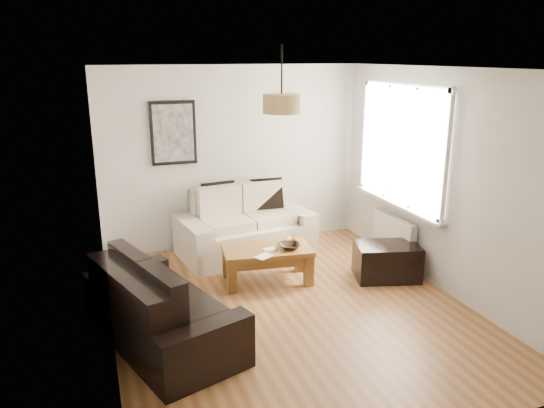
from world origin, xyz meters
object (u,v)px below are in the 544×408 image
object	(u,v)px
coffee_table	(267,265)
ottoman	(387,261)
sofa_leather	(161,303)
loveseat_cream	(246,223)

from	to	relation	value
coffee_table	ottoman	distance (m)	1.51
sofa_leather	coffee_table	bearing A→B (deg)	-74.09
loveseat_cream	ottoman	world-z (taller)	loveseat_cream
coffee_table	sofa_leather	bearing A→B (deg)	-145.62
loveseat_cream	sofa_leather	size ratio (longest dim) A/B	0.98
sofa_leather	coffee_table	size ratio (longest dim) A/B	1.72
ottoman	coffee_table	bearing A→B (deg)	163.98
loveseat_cream	sofa_leather	distance (m)	2.46
coffee_table	ottoman	size ratio (longest dim) A/B	1.38
loveseat_cream	coffee_table	xyz separation A→B (m)	(-0.03, -1.01, -0.23)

